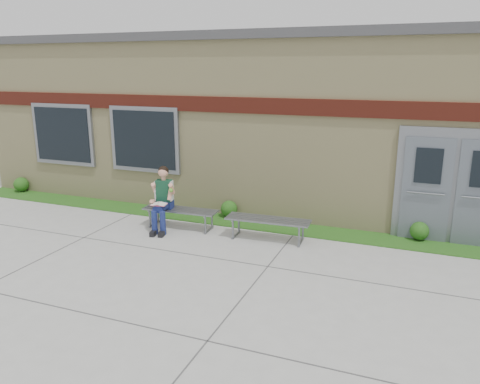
% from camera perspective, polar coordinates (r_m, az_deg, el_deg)
% --- Properties ---
extents(ground, '(80.00, 80.00, 0.00)m').
position_cam_1_polar(ground, '(8.30, -4.36, -9.35)').
color(ground, '#9E9E99').
rests_on(ground, ground).
extents(grass_strip, '(16.00, 0.80, 0.02)m').
position_cam_1_polar(grass_strip, '(10.53, 1.77, -3.89)').
color(grass_strip, '#194D14').
rests_on(grass_strip, ground).
extents(school_building, '(16.20, 6.22, 4.20)m').
position_cam_1_polar(school_building, '(13.27, 6.83, 9.19)').
color(school_building, beige).
rests_on(school_building, ground).
extents(bench_left, '(1.67, 0.53, 0.43)m').
position_cam_1_polar(bench_left, '(10.28, -7.26, -2.60)').
color(bench_left, slate).
rests_on(bench_left, ground).
extents(bench_right, '(1.74, 0.56, 0.45)m').
position_cam_1_polar(bench_right, '(9.51, 3.41, -3.87)').
color(bench_right, slate).
rests_on(bench_right, ground).
extents(girl, '(0.55, 0.88, 1.37)m').
position_cam_1_polar(girl, '(10.15, -9.44, -0.73)').
color(girl, navy).
rests_on(girl, ground).
extents(shrub_west, '(0.40, 0.40, 0.40)m').
position_cam_1_polar(shrub_west, '(14.54, -25.12, 0.84)').
color(shrub_west, '#194D14').
rests_on(shrub_west, grass_strip).
extents(shrub_mid, '(0.38, 0.38, 0.38)m').
position_cam_1_polar(shrub_mid, '(10.94, -1.35, -2.05)').
color(shrub_mid, '#194D14').
rests_on(shrub_mid, grass_strip).
extents(shrub_east, '(0.37, 0.37, 0.37)m').
position_cam_1_polar(shrub_east, '(10.16, 21.03, -4.45)').
color(shrub_east, '#194D14').
rests_on(shrub_east, grass_strip).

